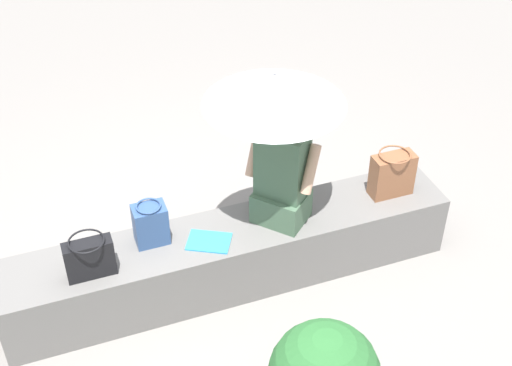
# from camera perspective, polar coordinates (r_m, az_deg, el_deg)

# --- Properties ---
(ground_plane) EXTENTS (14.00, 14.00, 0.00)m
(ground_plane) POSITION_cam_1_polar(r_m,az_deg,el_deg) (5.05, -1.94, -7.85)
(ground_plane) COLOR gray
(stone_bench) EXTENTS (3.10, 0.50, 0.47)m
(stone_bench) POSITION_cam_1_polar(r_m,az_deg,el_deg) (4.88, -2.00, -5.91)
(stone_bench) COLOR slate
(stone_bench) RESTS_ON ground
(person_seated) EXTENTS (0.46, 0.48, 0.90)m
(person_seated) POSITION_cam_1_polar(r_m,az_deg,el_deg) (4.58, 2.12, 0.85)
(person_seated) COLOR #47664C
(person_seated) RESTS_ON stone_bench
(parasol) EXTENTS (0.90, 0.90, 1.10)m
(parasol) POSITION_cam_1_polar(r_m,az_deg,el_deg) (4.31, 1.50, 7.60)
(parasol) COLOR #B7B7BC
(parasol) RESTS_ON stone_bench
(handbag_black) EXTENTS (0.22, 0.16, 0.30)m
(handbag_black) POSITION_cam_1_polar(r_m,az_deg,el_deg) (4.60, -8.53, -3.30)
(handbag_black) COLOR #335184
(handbag_black) RESTS_ON stone_bench
(tote_bag_canvas) EXTENTS (0.30, 0.22, 0.28)m
(tote_bag_canvas) POSITION_cam_1_polar(r_m,az_deg,el_deg) (4.44, -13.34, -5.90)
(tote_bag_canvas) COLOR black
(tote_bag_canvas) RESTS_ON stone_bench
(shoulder_bag_spare) EXTENTS (0.30, 0.22, 0.34)m
(shoulder_bag_spare) POSITION_cam_1_polar(r_m,az_deg,el_deg) (5.02, 10.97, 0.72)
(shoulder_bag_spare) COLOR brown
(shoulder_bag_spare) RESTS_ON stone_bench
(magazine) EXTENTS (0.34, 0.31, 0.01)m
(magazine) POSITION_cam_1_polar(r_m,az_deg,el_deg) (4.64, -3.83, -4.75)
(magazine) COLOR #339ED1
(magazine) RESTS_ON stone_bench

